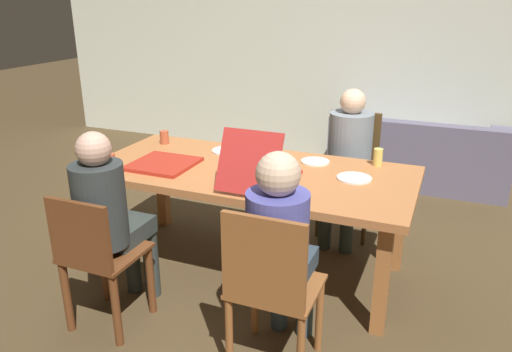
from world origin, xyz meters
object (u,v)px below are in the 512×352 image
at_px(person_2, 110,212).
at_px(chair_1, 270,286).
at_px(drinking_glass_2, 164,137).
at_px(couch, 417,158).
at_px(drinking_glass_0, 110,161).
at_px(plate_0, 228,151).
at_px(pizza_box_0, 262,174).
at_px(person_0, 348,153).
at_px(plate_1, 315,162).
at_px(plate_2, 354,178).
at_px(drinking_glass_1, 378,157).
at_px(person_1, 281,240).
at_px(chair_2, 98,259).
at_px(pizza_box_1, 163,164).
at_px(dining_table, 250,180).
at_px(chair_0, 351,166).

bearing_deg(person_2, chair_1, -6.19).
bearing_deg(drinking_glass_2, chair_1, -42.09).
xyz_separation_m(person_2, couch, (1.47, 3.11, -0.43)).
bearing_deg(chair_1, drinking_glass_0, 157.00).
bearing_deg(plate_0, couch, 57.79).
distance_m(person_2, pizza_box_0, 0.95).
distance_m(person_0, plate_1, 0.48).
xyz_separation_m(chair_1, plate_2, (0.19, 1.01, 0.25)).
bearing_deg(drinking_glass_2, drinking_glass_1, 3.52).
bearing_deg(person_1, pizza_box_0, 119.37).
xyz_separation_m(plate_1, drinking_glass_0, (-1.26, -0.65, 0.05)).
bearing_deg(chair_2, pizza_box_1, 93.63).
bearing_deg(drinking_glass_2, couch, 47.72).
bearing_deg(chair_2, drinking_glass_2, 104.69).
xyz_separation_m(person_2, drinking_glass_0, (-0.36, 0.48, 0.12)).
bearing_deg(dining_table, plate_0, 135.40).
bearing_deg(plate_0, person_2, -101.20).
relative_size(pizza_box_1, plate_2, 1.85).
distance_m(chair_2, plate_1, 1.59).
height_order(chair_0, drinking_glass_2, chair_0).
relative_size(plate_1, drinking_glass_0, 1.96).
distance_m(chair_2, pizza_box_1, 0.86).
height_order(chair_2, drinking_glass_2, drinking_glass_2).
relative_size(pizza_box_0, plate_0, 2.23).
xyz_separation_m(dining_table, chair_2, (-0.54, -0.96, -0.22)).
distance_m(drinking_glass_1, couch, 1.97).
relative_size(chair_2, person_2, 0.72).
height_order(dining_table, person_2, person_2).
relative_size(chair_2, drinking_glass_1, 7.13).
bearing_deg(dining_table, person_0, 56.90).
height_order(chair_1, person_1, person_1).
bearing_deg(drinking_glass_0, plate_0, 48.15).
xyz_separation_m(chair_2, drinking_glass_2, (-0.33, 1.27, 0.35)).
height_order(chair_1, couch, chair_1).
xyz_separation_m(chair_0, plate_1, (-0.13, -0.62, 0.21)).
relative_size(person_2, drinking_glass_2, 11.27).
xyz_separation_m(plate_1, drinking_glass_2, (-1.24, -0.00, 0.05)).
distance_m(chair_0, chair_2, 2.16).
bearing_deg(person_2, couch, 64.70).
relative_size(chair_1, drinking_glass_2, 8.86).
height_order(pizza_box_0, drinking_glass_1, pizza_box_0).
xyz_separation_m(person_0, person_1, (0.00, -1.56, -0.00)).
height_order(chair_0, plate_1, chair_0).
xyz_separation_m(dining_table, chair_0, (0.50, 0.92, -0.12)).
relative_size(person_1, person_2, 1.00).
bearing_deg(plate_0, chair_2, -99.98).
height_order(person_2, drinking_glass_2, person_2).
xyz_separation_m(pizza_box_1, drinking_glass_0, (-0.31, -0.18, 0.04)).
distance_m(person_1, drinking_glass_1, 1.24).
relative_size(chair_1, pizza_box_0, 1.72).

